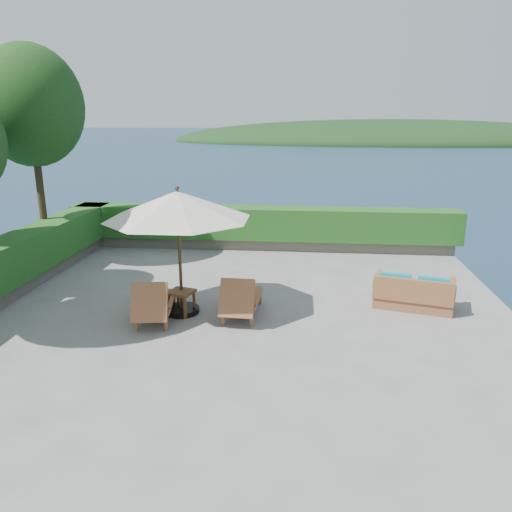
# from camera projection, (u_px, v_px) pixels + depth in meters

# --- Properties ---
(ground) EXTENTS (12.00, 12.00, 0.00)m
(ground) POSITION_uv_depth(u_px,v_px,m) (239.00, 314.00, 10.86)
(ground) COLOR gray
(ground) RESTS_ON ground
(foundation) EXTENTS (12.00, 12.00, 3.00)m
(foundation) POSITION_uv_depth(u_px,v_px,m) (239.00, 378.00, 11.28)
(foundation) COLOR #595047
(foundation) RESTS_ON ocean
(ocean) EXTENTS (600.00, 600.00, 0.00)m
(ocean) POSITION_uv_depth(u_px,v_px,m) (240.00, 433.00, 11.67)
(ocean) COLOR #14283F
(ocean) RESTS_ON ground
(offshore_island) EXTENTS (126.00, 57.60, 12.60)m
(offshore_island) POSITION_uv_depth(u_px,v_px,m) (390.00, 142.00, 143.34)
(offshore_island) COLOR black
(offshore_island) RESTS_ON ocean
(planter_wall_far) EXTENTS (12.00, 0.60, 0.36)m
(planter_wall_far) POSITION_uv_depth(u_px,v_px,m) (262.00, 243.00, 16.18)
(planter_wall_far) COLOR #655D51
(planter_wall_far) RESTS_ON ground
(hedge_far) EXTENTS (12.40, 0.90, 1.00)m
(hedge_far) POSITION_uv_depth(u_px,v_px,m) (262.00, 223.00, 15.99)
(hedge_far) COLOR #1D4413
(hedge_far) RESTS_ON planter_wall_far
(tree_far) EXTENTS (2.80, 2.80, 6.03)m
(tree_far) POSITION_uv_depth(u_px,v_px,m) (31.00, 106.00, 13.31)
(tree_far) COLOR #3C2C17
(tree_far) RESTS_ON ground
(patio_umbrella) EXTENTS (4.10, 4.10, 2.79)m
(patio_umbrella) POSITION_uv_depth(u_px,v_px,m) (178.00, 206.00, 10.30)
(patio_umbrella) COLOR black
(patio_umbrella) RESTS_ON ground
(lounge_left) EXTENTS (0.94, 1.81, 1.00)m
(lounge_left) POSITION_uv_depth(u_px,v_px,m) (154.00, 302.00, 10.39)
(lounge_left) COLOR #9B5D38
(lounge_left) RESTS_ON ground
(lounge_right) EXTENTS (0.82, 1.75, 0.99)m
(lounge_right) POSITION_uv_depth(u_px,v_px,m) (241.00, 298.00, 10.61)
(lounge_right) COLOR #9B5D38
(lounge_right) RESTS_ON ground
(side_table) EXTENTS (0.63, 0.63, 0.54)m
(side_table) POSITION_uv_depth(u_px,v_px,m) (181.00, 295.00, 10.73)
(side_table) COLOR brown
(side_table) RESTS_ON ground
(wicker_loveseat) EXTENTS (1.88, 1.29, 0.84)m
(wicker_loveseat) POSITION_uv_depth(u_px,v_px,m) (413.00, 294.00, 11.13)
(wicker_loveseat) COLOR #9B5D38
(wicker_loveseat) RESTS_ON ground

